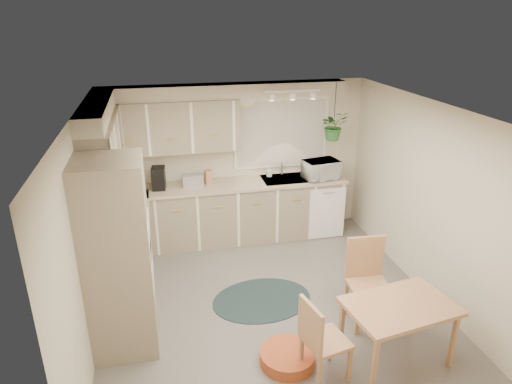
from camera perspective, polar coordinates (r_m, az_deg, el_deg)
floor at (r=5.81m, az=1.68°, el=-13.73°), size 4.20×4.20×0.00m
ceiling at (r=4.83m, az=1.99°, el=10.14°), size 4.20×4.20×0.00m
wall_back at (r=7.12m, az=-2.39°, el=4.00°), size 4.00×0.04×2.40m
wall_front at (r=3.51m, az=10.77°, el=-17.00°), size 4.00×0.04×2.40m
wall_left at (r=5.13m, az=-20.46°, el=-4.78°), size 0.04×4.20×2.40m
wall_right at (r=5.99m, az=20.69°, el=-0.97°), size 0.04×4.20×2.40m
base_cab_left at (r=6.20m, az=-15.89°, el=-7.24°), size 0.60×1.85×0.90m
base_cab_back at (r=7.08m, az=-3.44°, el=-2.63°), size 3.60×0.60×0.90m
counter_left at (r=6.00m, az=-16.25°, el=-3.30°), size 0.64×1.89×0.04m
counter_back at (r=6.89m, az=-3.52°, el=0.90°), size 3.64×0.64×0.04m
oven_stack at (r=4.82m, az=-16.88°, el=-8.05°), size 0.65×0.65×2.10m
wall_oven_face at (r=4.80m, az=-13.05°, el=-7.78°), size 0.02×0.56×0.58m
upper_cab_left at (r=5.82m, az=-18.46°, el=5.22°), size 0.35×2.00×0.75m
upper_cab_back at (r=6.68m, az=-10.73°, el=8.01°), size 2.00×0.35×0.75m
soffit_left at (r=5.71m, az=-19.28°, el=9.76°), size 0.30×2.00×0.20m
soffit_back at (r=6.69m, az=-4.02°, el=12.50°), size 3.60×0.30×0.20m
cooktop at (r=5.47m, az=-16.44°, el=-5.55°), size 0.52×0.58×0.02m
range_hood at (r=5.28m, az=-17.17°, el=-1.17°), size 0.40×0.60×0.14m
window_blinds at (r=7.13m, az=3.19°, el=7.36°), size 1.40×0.02×1.00m
window_frame at (r=7.14m, az=3.17°, el=7.38°), size 1.50×0.02×1.10m
sink at (r=7.10m, az=3.66°, el=1.34°), size 0.70×0.48×0.10m
dishwasher_front at (r=7.19m, az=8.86°, el=-2.70°), size 0.58×0.02×0.83m
track_light_bar at (r=6.50m, az=4.59°, el=12.48°), size 0.80×0.04×0.04m
wall_clock at (r=6.88m, az=-1.21°, el=11.80°), size 0.30×0.03×0.30m
dining_table at (r=5.05m, az=17.16°, el=-16.36°), size 1.15×0.86×0.66m
chair_left at (r=4.64m, az=8.79°, el=-17.66°), size 0.49×0.49×0.88m
chair_back at (r=5.39m, az=14.04°, el=-11.20°), size 0.50×0.50×1.00m
braided_rug at (r=5.86m, az=0.74°, el=-13.30°), size 1.33×1.05×0.01m
pet_bed at (r=4.98m, az=3.97°, el=-19.89°), size 0.63×0.63×0.13m
microwave at (r=7.10m, az=8.14°, el=3.04°), size 0.57×0.39×0.36m
soap_bottle at (r=7.15m, az=1.64°, el=2.21°), size 0.09×0.18×0.08m
hanging_plant at (r=6.99m, az=9.66°, el=7.80°), size 0.44×0.48×0.34m
coffee_maker at (r=6.77m, az=-12.08°, el=1.71°), size 0.21×0.25×0.33m
toaster at (r=6.83m, az=-7.90°, el=1.51°), size 0.31×0.18×0.18m
knife_block at (r=6.87m, az=-5.98°, el=1.87°), size 0.12×0.12×0.21m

